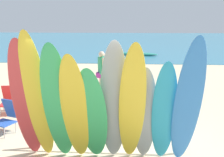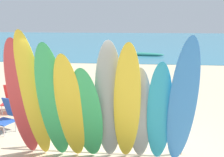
{
  "view_description": "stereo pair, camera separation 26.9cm",
  "coord_description": "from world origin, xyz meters",
  "views": [
    {
      "loc": [
        0.56,
        -5.82,
        2.84
      ],
      "look_at": [
        0.0,
        2.03,
        1.19
      ],
      "focal_mm": 45.99,
      "sensor_mm": 36.0,
      "label": 1
    },
    {
      "loc": [
        0.83,
        -5.8,
        2.84
      ],
      "look_at": [
        0.0,
        2.03,
        1.19
      ],
      "focal_mm": 45.99,
      "sensor_mm": 36.0,
      "label": 2
    }
  ],
  "objects": [
    {
      "name": "surfboard_grey_7",
      "position": [
        0.81,
        -0.53,
        1.01
      ],
      "size": [
        0.48,
        0.79,
        2.03
      ],
      "primitive_type": "ellipsoid",
      "rotation": [
        0.34,
        0.0,
        -0.02
      ],
      "color": "#999EA3",
      "rests_on": "ground"
    },
    {
      "name": "beachgoer_by_water",
      "position": [
        -0.59,
        4.85,
        0.94
      ],
      "size": [
        0.43,
        0.59,
        1.64
      ],
      "rotation": [
        0.0,
        0.0,
        1.92
      ],
      "color": "beige",
      "rests_on": "ground"
    },
    {
      "name": "surfboard_green_2",
      "position": [
        -0.81,
        -0.76,
        1.24
      ],
      "size": [
        0.6,
        1.13,
        2.49
      ],
      "primitive_type": "ellipsoid",
      "rotation": [
        0.4,
        0.0,
        0.04
      ],
      "color": "#38B266",
      "rests_on": "ground"
    },
    {
      "name": "beach_chair_blue",
      "position": [
        -2.56,
        0.87,
        0.43
      ],
      "size": [
        0.69,
        0.77,
        0.84
      ],
      "rotation": [
        0.0,
        0.0,
        -0.36
      ],
      "color": "#B7B7BC",
      "rests_on": "ground"
    },
    {
      "name": "surfboard_yellow_1",
      "position": [
        -1.23,
        -0.68,
        1.34
      ],
      "size": [
        0.56,
        0.97,
        2.68
      ],
      "primitive_type": "ellipsoid",
      "rotation": [
        0.32,
        0.0,
        -0.06
      ],
      "color": "yellow",
      "rests_on": "ground"
    },
    {
      "name": "beach_chair_red",
      "position": [
        -3.18,
        2.42,
        0.43
      ],
      "size": [
        0.6,
        0.73,
        0.83
      ],
      "rotation": [
        0.0,
        0.0,
        0.17
      ],
      "color": "#B7B7BC",
      "rests_on": "ground"
    },
    {
      "name": "surfboard_rack",
      "position": [
        0.0,
        0.0,
        0.48
      ],
      "size": [
        3.48,
        0.07,
        0.59
      ],
      "color": "brown",
      "rests_on": "ground"
    },
    {
      "name": "surfboard_teal_8",
      "position": [
        1.17,
        -0.63,
        1.08
      ],
      "size": [
        0.48,
        0.92,
        2.16
      ],
      "primitive_type": "ellipsoid",
      "rotation": [
        0.38,
        0.0,
        -0.02
      ],
      "color": "#289EC6",
      "rests_on": "ground"
    },
    {
      "name": "surfboard_yellow_3",
      "position": [
        -0.49,
        -0.76,
        1.15
      ],
      "size": [
        0.52,
        1.08,
        2.3
      ],
      "primitive_type": "ellipsoid",
      "rotation": [
        0.42,
        0.0,
        0.0
      ],
      "color": "yellow",
      "rests_on": "ground"
    },
    {
      "name": "beachgoer_strolling",
      "position": [
        0.4,
        5.04,
        0.85
      ],
      "size": [
        0.55,
        0.26,
        1.47
      ],
      "rotation": [
        0.0,
        0.0,
        3.34
      ],
      "color": "brown",
      "rests_on": "ground"
    },
    {
      "name": "surfboard_yellow_6",
      "position": [
        0.57,
        -0.72,
        1.25
      ],
      "size": [
        0.59,
        1.17,
        2.5
      ],
      "primitive_type": "ellipsoid",
      "rotation": [
        0.41,
        0.0,
        0.08
      ],
      "color": "yellow",
      "rests_on": "ground"
    },
    {
      "name": "surfboard_grey_5",
      "position": [
        0.23,
        -0.65,
        1.26
      ],
      "size": [
        0.62,
        1.02,
        2.51
      ],
      "primitive_type": "ellipsoid",
      "rotation": [
        0.35,
        0.0,
        0.08
      ],
      "color": "#999EA3",
      "rests_on": "ground"
    },
    {
      "name": "ocean_water",
      "position": [
        0.0,
        32.24,
        0.01
      ],
      "size": [
        60.0,
        40.0,
        0.02
      ],
      "primitive_type": "cube",
      "color": "teal",
      "rests_on": "ground"
    },
    {
      "name": "surfboard_blue_9",
      "position": [
        1.56,
        -0.81,
        1.31
      ],
      "size": [
        0.54,
        1.2,
        2.61
      ],
      "primitive_type": "ellipsoid",
      "rotation": [
        0.41,
        0.0,
        0.04
      ],
      "color": "#337AD1",
      "rests_on": "ground"
    },
    {
      "name": "ground",
      "position": [
        0.0,
        14.0,
        0.0
      ],
      "size": [
        60.0,
        60.0,
        0.0
      ],
      "primitive_type": "plane",
      "color": "beige"
    },
    {
      "name": "surfboard_green_4",
      "position": [
        -0.19,
        -0.69,
        1.02
      ],
      "size": [
        0.62,
        0.99,
        2.05
      ],
      "primitive_type": "ellipsoid",
      "rotation": [
        0.42,
        0.0,
        -0.05
      ],
      "color": "#38B266",
      "rests_on": "ground"
    },
    {
      "name": "surfboard_red_0",
      "position": [
        -1.48,
        -0.62,
        1.27
      ],
      "size": [
        0.61,
        0.95,
        2.54
      ],
      "primitive_type": "ellipsoid",
      "rotation": [
        0.33,
        0.0,
        0.08
      ],
      "color": "#D13D42",
      "rests_on": "ground"
    },
    {
      "name": "distant_boat",
      "position": [
        0.77,
        16.5,
        0.13
      ],
      "size": [
        3.56,
        1.14,
        0.28
      ],
      "color": "teal",
      "rests_on": "ground"
    }
  ]
}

